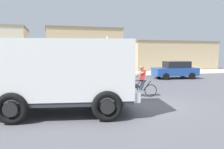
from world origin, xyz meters
TOP-DOWN VIEW (x-y plane):
  - ground_plane at (0.00, 0.00)m, footprint 120.00×120.00m
  - sidewalk_far at (0.00, 13.02)m, footprint 80.00×5.00m
  - truck_foreground at (-3.59, -0.32)m, footprint 5.77×3.53m
  - cyclist at (0.64, 1.80)m, footprint 1.71×0.56m
  - traffic_light_pole at (-1.39, 1.46)m, footprint 0.24×0.43m
  - car_red_near at (7.02, 8.68)m, footprint 4.16×2.19m
  - car_white_mid at (-0.55, 5.75)m, footprint 4.30×2.63m
  - car_far_side at (-0.70, 8.98)m, footprint 4.30×2.68m
  - pedestrian_near_kerb at (-2.90, 8.97)m, footprint 0.34×0.22m
  - building_mid_block at (0.26, 21.04)m, footprint 9.51×7.34m
  - building_corner_right at (12.07, 18.32)m, footprint 12.01×5.57m

SIDE VIEW (x-z plane):
  - ground_plane at x=0.00m, z-range 0.00..0.00m
  - sidewalk_far at x=0.00m, z-range 0.00..0.16m
  - car_red_near at x=7.02m, z-range 0.02..1.62m
  - car_white_mid at x=-0.55m, z-range 0.02..1.62m
  - car_far_side at x=-0.70m, z-range 0.02..1.62m
  - pedestrian_near_kerb at x=-2.90m, z-range 0.04..1.66m
  - cyclist at x=0.64m, z-range 0.00..1.72m
  - truck_foreground at x=-3.59m, z-range 0.22..3.12m
  - building_corner_right at x=12.07m, z-range 0.00..3.90m
  - traffic_light_pole at x=-1.39m, z-range 0.47..3.67m
  - building_mid_block at x=0.26m, z-range 0.00..5.50m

